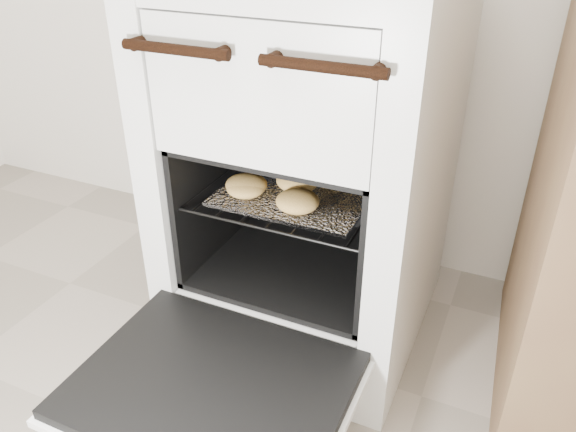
# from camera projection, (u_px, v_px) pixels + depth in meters

# --- Properties ---
(stove) EXTENTS (0.55, 0.61, 0.85)m
(stove) POSITION_uv_depth(u_px,v_px,m) (313.00, 171.00, 1.26)
(stove) COLOR silver
(stove) RESTS_ON ground
(oven_door) EXTENTS (0.50, 0.39, 0.03)m
(oven_door) POSITION_uv_depth(u_px,v_px,m) (212.00, 387.00, 1.01)
(oven_door) COLOR black
(oven_door) RESTS_ON stove
(oven_rack) EXTENTS (0.40, 0.39, 0.01)m
(oven_rack) POSITION_uv_depth(u_px,v_px,m) (302.00, 190.00, 1.22)
(oven_rack) COLOR black
(oven_rack) RESTS_ON stove
(foil_sheet) EXTENTS (0.31, 0.28, 0.01)m
(foil_sheet) POSITION_uv_depth(u_px,v_px,m) (299.00, 191.00, 1.21)
(foil_sheet) COLOR white
(foil_sheet) RESTS_ON oven_rack
(baked_rolls) EXTENTS (0.29, 0.26, 0.05)m
(baked_rolls) POSITION_uv_depth(u_px,v_px,m) (295.00, 183.00, 1.19)
(baked_rolls) COLOR #DEB659
(baked_rolls) RESTS_ON foil_sheet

